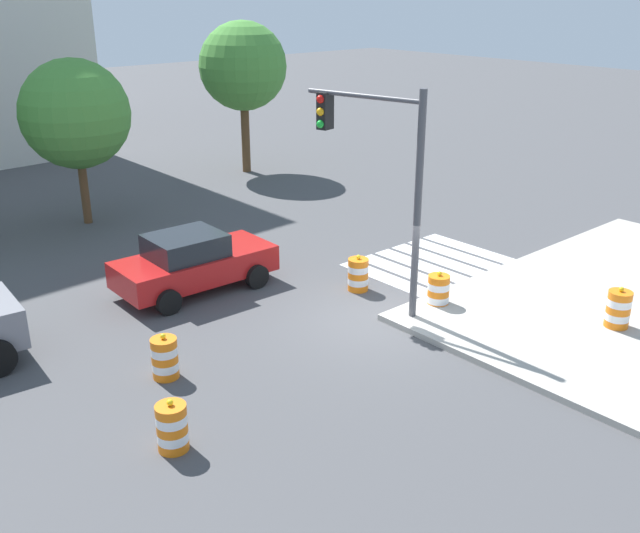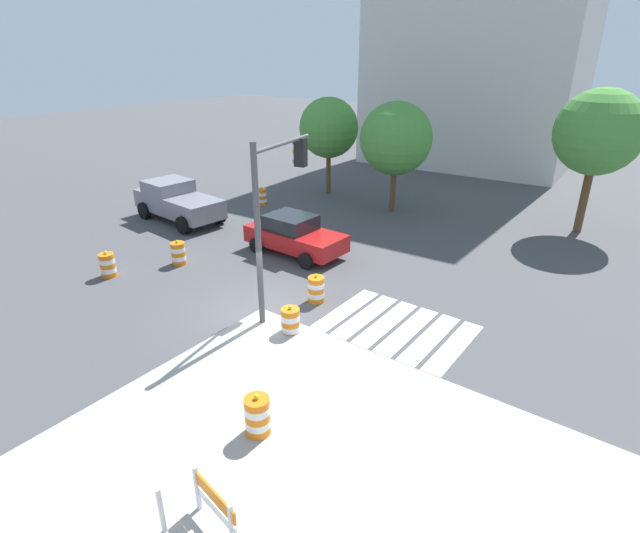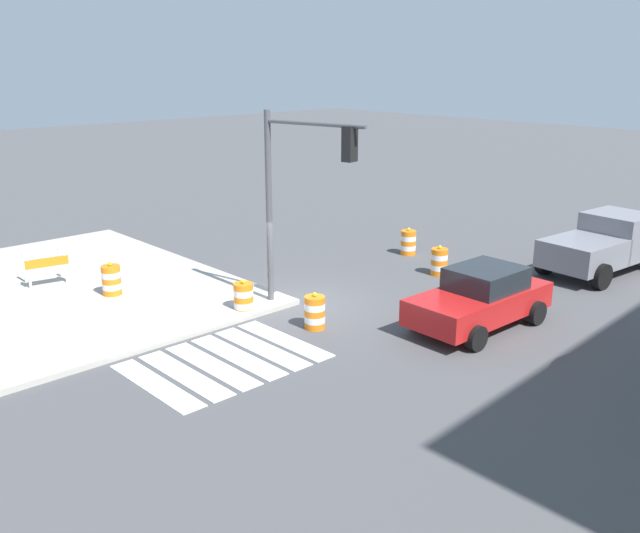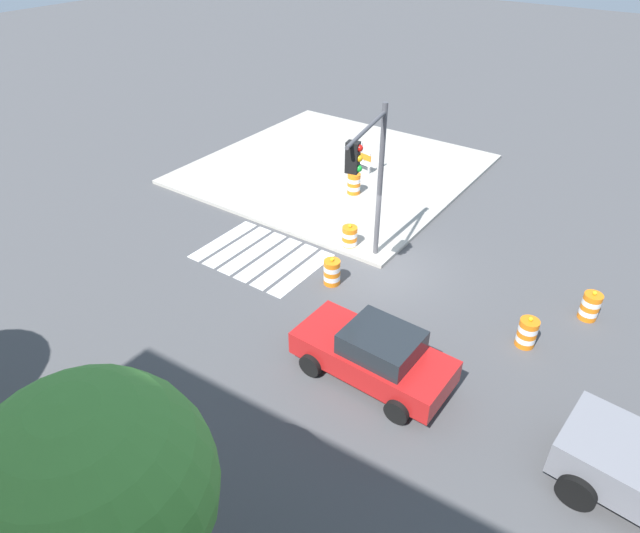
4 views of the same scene
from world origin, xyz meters
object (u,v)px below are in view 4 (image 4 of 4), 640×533
at_px(traffic_barrel_near_corner, 332,272).
at_px(traffic_barrel_median_far, 527,333).
at_px(traffic_barrel_median_near, 590,306).
at_px(traffic_light_pole, 370,169).
at_px(traffic_barrel_on_sidewalk, 354,184).
at_px(traffic_barrel_far_curb, 350,238).
at_px(construction_barricade, 362,158).
at_px(street_tree_streetside_far, 95,491).
at_px(sports_car, 374,354).

distance_m(traffic_barrel_near_corner, traffic_barrel_median_far, 6.38).
distance_m(traffic_barrel_near_corner, traffic_barrel_median_near, 8.13).
relative_size(traffic_barrel_near_corner, traffic_light_pole, 0.19).
xyz_separation_m(traffic_barrel_median_far, traffic_barrel_on_sidewalk, (9.20, -5.20, 0.15)).
distance_m(traffic_barrel_far_curb, traffic_light_pole, 3.83).
bearing_deg(traffic_light_pole, construction_barricade, -57.74).
bearing_deg(traffic_barrel_far_curb, street_tree_streetside_far, 105.97).
bearing_deg(traffic_barrel_near_corner, traffic_barrel_median_near, -157.92).
height_order(sports_car, traffic_barrel_near_corner, sports_car).
bearing_deg(construction_barricade, street_tree_streetside_far, 109.92).
relative_size(traffic_barrel_near_corner, traffic_barrel_on_sidewalk, 1.00).
bearing_deg(traffic_barrel_on_sidewalk, traffic_barrel_median_far, 150.52).
distance_m(sports_car, traffic_barrel_median_far, 4.73).
relative_size(traffic_light_pole, street_tree_streetside_far, 0.98).
height_order(traffic_barrel_far_curb, construction_barricade, construction_barricade).
bearing_deg(traffic_barrel_on_sidewalk, traffic_barrel_median_near, 164.64).
bearing_deg(street_tree_streetside_far, traffic_light_pole, -78.65).
xyz_separation_m(traffic_barrel_near_corner, traffic_barrel_on_sidewalk, (2.86, -5.91, 0.15)).
xyz_separation_m(traffic_barrel_on_sidewalk, construction_barricade, (1.01, -2.34, 0.12)).
bearing_deg(traffic_barrel_near_corner, traffic_barrel_on_sidewalk, -64.16).
height_order(traffic_barrel_median_far, traffic_barrel_far_curb, same).
distance_m(traffic_barrel_near_corner, street_tree_streetside_far, 11.47).
height_order(construction_barricade, street_tree_streetside_far, street_tree_streetside_far).
bearing_deg(street_tree_streetside_far, traffic_barrel_near_corner, -74.42).
bearing_deg(traffic_barrel_median_near, traffic_barrel_near_corner, 22.08).
bearing_deg(traffic_barrel_median_near, traffic_barrel_on_sidewalk, -15.36).
xyz_separation_m(sports_car, traffic_barrel_median_near, (-4.18, -6.00, -0.36)).
height_order(sports_car, traffic_barrel_far_curb, sports_car).
bearing_deg(traffic_barrel_near_corner, traffic_light_pole, -116.48).
bearing_deg(traffic_barrel_median_far, construction_barricade, -36.43).
bearing_deg(traffic_barrel_median_far, traffic_barrel_far_curb, -12.02).
bearing_deg(traffic_barrel_median_far, sports_car, 50.75).
bearing_deg(traffic_barrel_near_corner, street_tree_streetside_far, 105.58).
height_order(traffic_barrel_median_near, construction_barricade, construction_barricade).
height_order(traffic_barrel_median_near, traffic_barrel_far_curb, same).
bearing_deg(traffic_barrel_median_near, traffic_barrel_far_curb, 5.84).
relative_size(construction_barricade, traffic_light_pole, 0.25).
bearing_deg(construction_barricade, traffic_barrel_far_curb, 117.64).
bearing_deg(traffic_barrel_far_curb, sports_car, 128.27).
distance_m(traffic_barrel_far_curb, construction_barricade, 6.82).
bearing_deg(traffic_light_pole, traffic_barrel_far_curb, -38.41).
xyz_separation_m(traffic_barrel_median_near, traffic_light_pole, (6.95, 1.87, 3.46)).
bearing_deg(traffic_barrel_median_far, traffic_barrel_median_near, -117.03).
relative_size(traffic_barrel_median_near, traffic_barrel_on_sidewalk, 1.00).
height_order(traffic_barrel_median_far, construction_barricade, construction_barricade).
xyz_separation_m(traffic_barrel_far_curb, traffic_light_pole, (-1.30, 1.03, 3.46)).
height_order(traffic_barrel_median_near, street_tree_streetside_far, street_tree_streetside_far).
bearing_deg(traffic_barrel_on_sidewalk, traffic_light_pole, 126.12).
distance_m(traffic_barrel_near_corner, construction_barricade, 9.12).
relative_size(traffic_barrel_near_corner, traffic_barrel_far_curb, 1.00).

